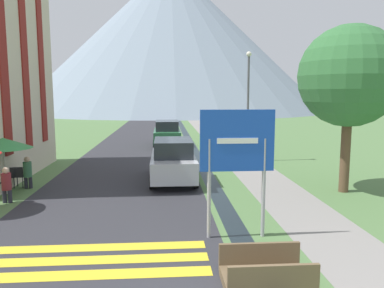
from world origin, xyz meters
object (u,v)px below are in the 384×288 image
Objects in this scene: cafe_umbrella_middle_green at (3,143)px; tree_by_path at (350,77)px; cafe_chair_far_left at (10,175)px; person_seated_far at (28,171)px; parked_car_near at (173,160)px; parked_car_far at (167,133)px; streetlamp at (248,98)px; road_sign at (237,153)px; cafe_chair_far_right at (19,175)px; person_seated_near at (6,183)px; footbridge at (266,274)px.

cafe_umbrella_middle_green is 12.99m from tree_by_path.
cafe_chair_far_left is 0.74m from person_seated_far.
tree_by_path reaches higher than parked_car_near.
streetlamp reaches higher than parked_car_far.
road_sign is 0.56× the size of streetlamp.
road_sign is 3.92× the size of cafe_chair_far_right.
person_seated_near is at bearing -143.76° from streetlamp.
road_sign reaches higher than cafe_chair_far_left.
cafe_chair_far_left is at bearing 144.21° from road_sign.
cafe_umbrella_middle_green is 1.67× the size of person_seated_far.
road_sign is at bearing -26.68° from person_seated_near.
cafe_chair_far_right is (-6.16, -0.67, -0.40)m from parked_car_near.
streetlamp is (2.60, 13.44, 3.26)m from footbridge.
tree_by_path reaches higher than footbridge.
parked_car_near is 0.74× the size of streetlamp.
person_seated_far is (-0.00, 2.01, 0.02)m from person_seated_near.
footbridge is 9.27m from tree_by_path.
streetlamp is (9.97, 7.31, 2.80)m from person_seated_near.
person_seated_far is at bearing -152.01° from streetlamp.
cafe_umbrella_middle_green is (-6.28, -1.64, 1.01)m from parked_car_near.
tree_by_path is (2.27, -6.71, 0.86)m from streetlamp.
parked_car_near is 1.01× the size of parked_car_far.
parked_car_near is 6.21m from cafe_chair_far_right.
person_seated_far is at bearing -25.87° from cafe_chair_far_left.
parked_car_far is 0.70× the size of tree_by_path.
road_sign is 0.77× the size of parked_car_far.
cafe_chair_far_left is at bearing 102.53° from cafe_umbrella_middle_green.
cafe_chair_far_left is (-8.08, 8.23, 0.29)m from footbridge.
tree_by_path reaches higher than cafe_chair_far_right.
parked_car_near is 6.53m from cafe_chair_far_left.
parked_car_far is 13.41m from cafe_chair_far_left.
footbridge is at bearing -125.88° from tree_by_path.
cafe_chair_far_left is 0.40× the size of cafe_umbrella_middle_green.
road_sign reaches higher than person_seated_near.
road_sign reaches higher than parked_car_near.
parked_car_far is 0.73× the size of streetlamp.
tree_by_path reaches higher than cafe_umbrella_middle_green.
person_seated_far is at bearing -172.06° from parked_car_near.
parked_car_near reaches higher than person_seated_near.
person_seated_far is at bearing 142.07° from road_sign.
footbridge is at bearing -100.95° from streetlamp.
parked_car_far is at bearing 123.46° from streetlamp.
cafe_chair_far_left and cafe_chair_far_right have the same top height.
parked_car_far reaches higher than person_seated_far.
parked_car_near is at bearing 21.33° from cafe_chair_far_right.
cafe_chair_far_left is 12.25m from streetlamp.
streetlamp is at bearing 108.67° from tree_by_path.
tree_by_path reaches higher than person_seated_far.
cafe_umbrella_middle_green is 1.56m from person_seated_far.
footbridge is 2.00× the size of cafe_chair_far_left.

